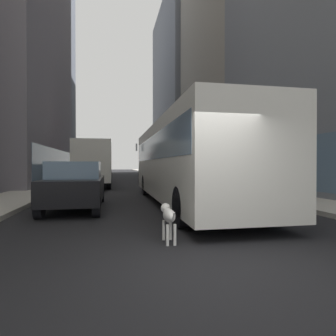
{
  "coord_description": "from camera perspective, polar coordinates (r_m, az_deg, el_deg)",
  "views": [
    {
      "loc": [
        -1.58,
        -3.98,
        1.51
      ],
      "look_at": [
        0.48,
        6.63,
        1.4
      ],
      "focal_mm": 30.78,
      "sensor_mm": 36.0,
      "label": 1
    }
  ],
  "objects": [
    {
      "name": "building_left_far",
      "position": [
        46.94,
        -24.44,
        18.75
      ],
      "size": [
        8.26,
        17.34,
        32.39
      ],
      "color": "#4C515B",
      "rests_on": "ground"
    },
    {
      "name": "building_right_mid",
      "position": [
        37.89,
        12.99,
        29.17
      ],
      "size": [
        8.4,
        16.66,
        39.31
      ],
      "color": "gray",
      "rests_on": "ground"
    },
    {
      "name": "transit_bus",
      "position": [
        11.24,
        3.34,
        1.95
      ],
      "size": [
        2.78,
        11.53,
        3.05
      ],
      "color": "silver",
      "rests_on": "ground"
    },
    {
      "name": "building_right_far",
      "position": [
        54.65,
        3.8,
        15.23
      ],
      "size": [
        9.5,
        22.93,
        30.66
      ],
      "color": "slate",
      "rests_on": "ground"
    },
    {
      "name": "box_truck",
      "position": [
        20.74,
        -14.36,
        1.0
      ],
      "size": [
        2.3,
        7.5,
        3.05
      ],
      "color": "#A51919",
      "rests_on": "ground"
    },
    {
      "name": "ground_plane",
      "position": [
        39.04,
        -8.65,
        -1.63
      ],
      "size": [
        120.0,
        120.0,
        0.0
      ],
      "primitive_type": "plane",
      "color": "black"
    },
    {
      "name": "sidewalk_right",
      "position": [
        39.68,
        -0.4,
        -1.48
      ],
      "size": [
        2.4,
        110.0,
        0.15
      ],
      "primitive_type": "cube",
      "color": "#ADA89E",
      "rests_on": "ground"
    },
    {
      "name": "car_yellow_taxi",
      "position": [
        50.08,
        -12.37,
        -0.21
      ],
      "size": [
        1.77,
        4.05,
        1.62
      ],
      "color": "yellow",
      "rests_on": "ground"
    },
    {
      "name": "car_black_suv",
      "position": [
        10.35,
        -17.77,
        -3.25
      ],
      "size": [
        1.77,
        4.41,
        1.62
      ],
      "color": "black",
      "rests_on": "ground"
    },
    {
      "name": "dalmatian_dog",
      "position": [
        5.73,
        0.08,
        -9.44
      ],
      "size": [
        0.22,
        0.96,
        0.72
      ],
      "color": "white",
      "rests_on": "ground"
    },
    {
      "name": "sidewalk_left",
      "position": [
        39.22,
        -17.01,
        -1.53
      ],
      "size": [
        2.4,
        110.0,
        0.15
      ],
      "primitive_type": "cube",
      "color": "#ADA89E",
      "rests_on": "ground"
    },
    {
      "name": "pedestrian_with_handbag",
      "position": [
        12.88,
        24.29,
        -1.68
      ],
      "size": [
        0.45,
        0.34,
        1.69
      ],
      "color": "#1E1E2D",
      "rests_on": "sidewalk_right"
    },
    {
      "name": "car_silver_sedan",
      "position": [
        37.24,
        -4.22,
        -0.47
      ],
      "size": [
        1.78,
        4.07,
        1.62
      ],
      "color": "#B7BABF",
      "rests_on": "ground"
    },
    {
      "name": "car_grey_wagon",
      "position": [
        29.41,
        -13.36,
        -0.77
      ],
      "size": [
        1.82,
        3.94,
        1.62
      ],
      "color": "slate",
      "rests_on": "ground"
    },
    {
      "name": "car_blue_hatchback",
      "position": [
        38.22,
        -12.81,
        -0.45
      ],
      "size": [
        1.89,
        4.14,
        1.62
      ],
      "color": "#4C6BB7",
      "rests_on": "ground"
    }
  ]
}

